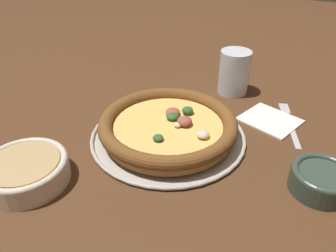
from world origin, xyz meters
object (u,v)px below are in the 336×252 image
at_px(pizza, 168,126).
at_px(fork, 289,121).
at_px(drinking_cup, 234,72).
at_px(pizza_tray, 168,136).
at_px(bowl_far, 321,179).
at_px(bowl_near, 25,170).
at_px(napkin, 270,119).

distance_m(pizza, fork, 0.29).
relative_size(pizza, drinking_cup, 2.57).
bearing_deg(fork, pizza_tray, 109.71).
bearing_deg(drinking_cup, pizza_tray, -104.50).
distance_m(pizza_tray, bowl_far, 0.30).
bearing_deg(fork, bowl_far, -177.44).
xyz_separation_m(pizza_tray, fork, (0.23, 0.17, -0.00)).
bearing_deg(bowl_near, fork, 44.74).
xyz_separation_m(pizza_tray, bowl_far, (0.30, -0.03, 0.02)).
relative_size(napkin, fork, 0.81).
xyz_separation_m(bowl_near, napkin, (0.36, 0.38, -0.02)).
height_order(napkin, fork, napkin).
height_order(pizza, bowl_near, pizza).
bearing_deg(bowl_far, bowl_near, -158.13).
height_order(bowl_near, napkin, bowl_near).
height_order(bowl_near, bowl_far, bowl_near).
height_order(pizza_tray, napkin, pizza_tray).
distance_m(bowl_near, bowl_far, 0.51).
height_order(pizza, fork, pizza).
relative_size(bowl_far, fork, 0.56).
xyz_separation_m(pizza, drinking_cup, (0.07, 0.26, 0.03)).
distance_m(pizza, napkin, 0.25).
bearing_deg(drinking_cup, napkin, -41.97).
bearing_deg(drinking_cup, pizza, -104.45).
bearing_deg(bowl_far, fork, 109.93).
xyz_separation_m(bowl_far, fork, (-0.07, 0.21, -0.02)).
bearing_deg(fork, pizza, 109.71).
relative_size(pizza, bowl_near, 1.93).
distance_m(bowl_near, fork, 0.56).
bearing_deg(napkin, pizza_tray, -139.76).
bearing_deg(pizza_tray, bowl_near, -127.56).
relative_size(drinking_cup, napkin, 0.75).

